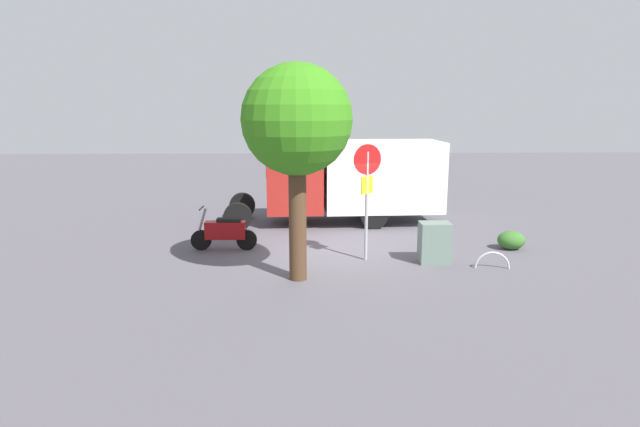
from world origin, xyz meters
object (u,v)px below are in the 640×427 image
(motorcycle, at_px, (225,232))
(bike_rack_hoop, at_px, (492,268))
(box_truck_near, at_px, (352,177))
(street_tree, at_px, (297,123))
(utility_cabinet, at_px, (435,243))
(stop_sign, at_px, (367,184))

(motorcycle, xyz_separation_m, bike_rack_hoop, (-6.78, 1.87, -0.52))
(box_truck_near, xyz_separation_m, bike_rack_hoop, (-2.98, 5.24, -1.55))
(box_truck_near, relative_size, motorcycle, 3.99)
(motorcycle, distance_m, street_tree, 4.45)
(utility_cabinet, height_order, bike_rack_hoop, utility_cabinet)
(street_tree, height_order, utility_cabinet, street_tree)
(street_tree, relative_size, bike_rack_hoop, 5.68)
(box_truck_near, distance_m, utility_cabinet, 5.10)
(street_tree, bearing_deg, stop_sign, -139.62)
(box_truck_near, height_order, street_tree, street_tree)
(box_truck_near, xyz_separation_m, stop_sign, (0.04, 4.44, 0.43))
(box_truck_near, height_order, stop_sign, stop_sign)
(box_truck_near, bearing_deg, street_tree, 71.12)
(stop_sign, xyz_separation_m, bike_rack_hoop, (-3.02, 0.79, -1.98))
(motorcycle, bearing_deg, box_truck_near, -137.86)
(utility_cabinet, distance_m, bike_rack_hoop, 1.51)
(motorcycle, relative_size, stop_sign, 0.61)
(utility_cabinet, bearing_deg, box_truck_near, -70.45)
(stop_sign, bearing_deg, utility_cabinet, 171.23)
(box_truck_near, relative_size, bike_rack_hoop, 8.50)
(motorcycle, height_order, street_tree, street_tree)
(street_tree, distance_m, bike_rack_hoop, 5.96)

